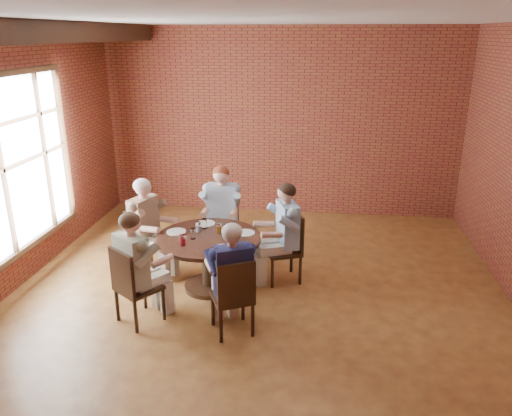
# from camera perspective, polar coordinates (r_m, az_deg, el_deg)

# --- Properties ---
(floor) EXTENTS (7.00, 7.00, 0.00)m
(floor) POSITION_cam_1_polar(r_m,az_deg,el_deg) (6.53, 0.04, -10.55)
(floor) COLOR #A06C31
(floor) RESTS_ON ground
(ceiling) EXTENTS (7.00, 7.00, 0.00)m
(ceiling) POSITION_cam_1_polar(r_m,az_deg,el_deg) (5.66, 0.05, 20.81)
(ceiling) COLOR silver
(ceiling) RESTS_ON wall_back
(wall_back) EXTENTS (7.00, 0.00, 7.00)m
(wall_back) POSITION_cam_1_polar(r_m,az_deg,el_deg) (9.28, 2.86, 9.67)
(wall_back) COLOR maroon
(wall_back) RESTS_ON ground
(wall_front) EXTENTS (7.00, 0.00, 7.00)m
(wall_front) POSITION_cam_1_polar(r_m,az_deg,el_deg) (2.72, -9.81, -15.79)
(wall_front) COLOR maroon
(wall_front) RESTS_ON ground
(wall_left) EXTENTS (0.00, 7.00, 7.00)m
(wall_left) POSITION_cam_1_polar(r_m,az_deg,el_deg) (7.05, -27.24, 4.45)
(wall_left) COLOR maroon
(wall_left) RESTS_ON ground
(ceiling_beam) EXTENTS (0.22, 6.90, 0.26)m
(ceiling_beam) POSITION_cam_1_polar(r_m,az_deg,el_deg) (6.45, -23.28, 18.01)
(ceiling_beam) COLOR #321E10
(ceiling_beam) RESTS_ON ceiling
(window) EXTENTS (0.10, 2.16, 2.36)m
(window) POSITION_cam_1_polar(r_m,az_deg,el_deg) (7.35, -25.02, 4.90)
(window) COLOR white
(window) RESTS_ON wall_left
(dining_table) EXTENTS (1.38, 1.38, 0.75)m
(dining_table) POSITION_cam_1_polar(r_m,az_deg,el_deg) (6.63, -5.39, -5.03)
(dining_table) COLOR #321E10
(dining_table) RESTS_ON floor
(chair_a) EXTENTS (0.59, 0.59, 0.97)m
(chair_a) POSITION_cam_1_polar(r_m,az_deg,el_deg) (6.86, 3.80, -4.16)
(chair_a) COLOR #321E10
(chair_a) RESTS_ON floor
(diner_a) EXTENTS (0.85, 0.78, 1.39)m
(diner_a) POSITION_cam_1_polar(r_m,az_deg,el_deg) (6.77, 3.08, -2.90)
(diner_a) COLOR teal
(diner_a) RESTS_ON floor
(chair_b) EXTENTS (0.48, 0.48, 0.98)m
(chair_b) POSITION_cam_1_polar(r_m,az_deg,el_deg) (7.65, -3.82, -1.60)
(chair_b) COLOR #321E10
(chair_b) RESTS_ON floor
(diner_b) EXTENTS (0.60, 0.73, 1.42)m
(diner_b) POSITION_cam_1_polar(r_m,az_deg,el_deg) (7.49, -3.97, -0.58)
(diner_b) COLOR #96ABC0
(diner_b) RESTS_ON floor
(chair_c) EXTENTS (0.58, 0.58, 0.97)m
(chair_c) POSITION_cam_1_polar(r_m,az_deg,el_deg) (7.25, -12.72, -3.30)
(chair_c) COLOR #321E10
(chair_c) RESTS_ON floor
(diner_c) EXTENTS (0.84, 0.77, 1.39)m
(diner_c) POSITION_cam_1_polar(r_m,az_deg,el_deg) (7.13, -12.25, -2.16)
(diner_c) COLOR brown
(diner_c) RESTS_ON floor
(chair_d) EXTENTS (0.63, 0.63, 0.96)m
(chair_d) POSITION_cam_1_polar(r_m,az_deg,el_deg) (6.00, -14.03, -8.39)
(chair_d) COLOR #321E10
(chair_d) RESTS_ON floor
(diner_d) EXTENTS (0.85, 0.88, 1.38)m
(diner_d) POSITION_cam_1_polar(r_m,az_deg,el_deg) (5.97, -13.42, -6.68)
(diner_d) COLOR #A28E7F
(diner_d) RESTS_ON floor
(chair_e) EXTENTS (0.57, 0.57, 0.94)m
(chair_e) POSITION_cam_1_polar(r_m,az_deg,el_deg) (5.62, -2.52, -9.89)
(chair_e) COLOR #321E10
(chair_e) RESTS_ON floor
(diner_e) EXTENTS (0.76, 0.82, 1.34)m
(diner_e) POSITION_cam_1_polar(r_m,az_deg,el_deg) (5.62, -2.79, -8.06)
(diner_e) COLOR #171A42
(diner_e) RESTS_ON floor
(plate_a) EXTENTS (0.26, 0.26, 0.01)m
(plate_a) POSITION_cam_1_polar(r_m,az_deg,el_deg) (6.61, -1.25, -2.86)
(plate_a) COLOR white
(plate_a) RESTS_ON dining_table
(plate_b) EXTENTS (0.26, 0.26, 0.01)m
(plate_b) POSITION_cam_1_polar(r_m,az_deg,el_deg) (6.97, -5.77, -1.76)
(plate_b) COLOR white
(plate_b) RESTS_ON dining_table
(plate_c) EXTENTS (0.26, 0.26, 0.01)m
(plate_c) POSITION_cam_1_polar(r_m,az_deg,el_deg) (6.73, -9.10, -2.69)
(plate_c) COLOR white
(plate_c) RESTS_ON dining_table
(plate_d) EXTENTS (0.26, 0.26, 0.01)m
(plate_d) POSITION_cam_1_polar(r_m,az_deg,el_deg) (6.16, -3.71, -4.64)
(plate_d) COLOR white
(plate_d) RESTS_ON dining_table
(glass_a) EXTENTS (0.07, 0.07, 0.14)m
(glass_a) POSITION_cam_1_polar(r_m,az_deg,el_deg) (6.57, -3.35, -2.43)
(glass_a) COLOR white
(glass_a) RESTS_ON dining_table
(glass_b) EXTENTS (0.07, 0.07, 0.14)m
(glass_b) POSITION_cam_1_polar(r_m,az_deg,el_deg) (6.64, -4.23, -2.24)
(glass_b) COLOR white
(glass_b) RESTS_ON dining_table
(glass_c) EXTENTS (0.07, 0.07, 0.14)m
(glass_c) POSITION_cam_1_polar(r_m,az_deg,el_deg) (6.79, -5.94, -1.79)
(glass_c) COLOR white
(glass_c) RESTS_ON dining_table
(glass_d) EXTENTS (0.07, 0.07, 0.14)m
(glass_d) POSITION_cam_1_polar(r_m,az_deg,el_deg) (6.68, -6.62, -2.17)
(glass_d) COLOR white
(glass_d) RESTS_ON dining_table
(glass_e) EXTENTS (0.07, 0.07, 0.14)m
(glass_e) POSITION_cam_1_polar(r_m,az_deg,el_deg) (6.47, -7.22, -2.92)
(glass_e) COLOR white
(glass_e) RESTS_ON dining_table
(glass_f) EXTENTS (0.07, 0.07, 0.14)m
(glass_f) POSITION_cam_1_polar(r_m,az_deg,el_deg) (6.29, -8.40, -3.65)
(glass_f) COLOR white
(glass_f) RESTS_ON dining_table
(smartphone) EXTENTS (0.10, 0.16, 0.01)m
(smartphone) POSITION_cam_1_polar(r_m,az_deg,el_deg) (6.18, -2.00, -4.55)
(smartphone) COLOR black
(smartphone) RESTS_ON dining_table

